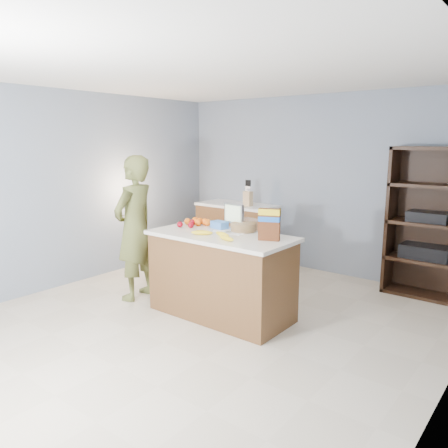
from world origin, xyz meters
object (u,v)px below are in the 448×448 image
Objects in this scene: counter_peninsula at (221,278)px; shelving_unit at (429,226)px; person at (135,228)px; tv at (234,215)px; cereal_box at (269,222)px.

shelving_unit is (1.55, 2.05, 0.45)m from counter_peninsula.
shelving_unit is 3.51m from person.
shelving_unit is at bearing 47.01° from tv.
tv is at bearing 105.03° from person.
counter_peninsula is 0.92× the size of person.
counter_peninsula is 0.87m from cereal_box.
person reaches higher than tv.
tv is (-0.07, 0.31, 0.64)m from counter_peninsula.
shelving_unit reaches higher than person.
person is (-2.69, -2.25, -0.01)m from shelving_unit.
counter_peninsula is at bearing -173.46° from cereal_box.
counter_peninsula is at bearing -77.81° from tv.
cereal_box is (0.55, 0.06, 0.67)m from counter_peninsula.
tv is at bearing 158.11° from cereal_box.
person is 6.04× the size of tv.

